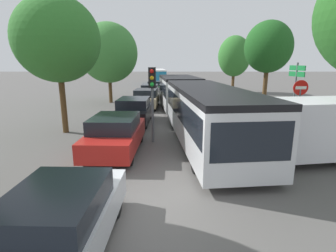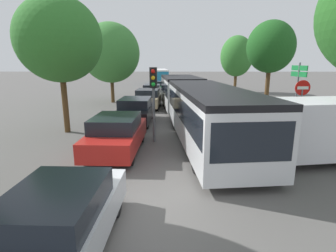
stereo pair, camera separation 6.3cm
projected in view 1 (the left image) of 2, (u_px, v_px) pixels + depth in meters
ground_plane at (160, 209)px, 6.61m from camera, size 200.00×200.00×0.00m
articulated_bus at (193, 100)px, 15.14m from camera, size 4.27×17.34×2.55m
city_bus_rear at (158, 75)px, 45.65m from camera, size 3.31×11.43×2.43m
queued_car_silver at (61, 222)px, 4.90m from camera, size 1.83×4.09×1.40m
queued_car_red at (117, 134)px, 10.64m from camera, size 2.00×4.46×1.53m
queued_car_black at (135, 111)px, 15.75m from camera, size 2.01×4.49×1.54m
queued_car_tan at (147, 98)px, 21.16m from camera, size 1.99×4.44×1.52m
queued_car_graphite at (151, 91)px, 26.86m from camera, size 1.84×4.10×1.41m
queued_car_green at (156, 87)px, 32.40m from camera, size 1.76×3.94×1.35m
white_van at (304, 130)px, 9.49m from camera, size 5.23×2.67×2.31m
traffic_light at (153, 88)px, 11.66m from camera, size 0.32×0.36×3.40m
no_entry_sign at (300, 101)px, 12.21m from camera, size 0.70×0.08×2.82m
direction_sign_post at (297, 81)px, 14.92m from camera, size 0.27×1.39×3.60m
tree_left_mid at (58, 40)px, 12.82m from camera, size 4.17×4.17×6.78m
tree_left_far at (110, 53)px, 23.16m from camera, size 5.12×5.12×7.04m
tree_right_mid at (270, 48)px, 20.79m from camera, size 3.73×3.73×6.84m
tree_right_far at (235, 56)px, 31.44m from camera, size 3.86×3.86×6.73m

